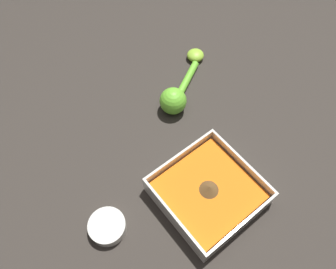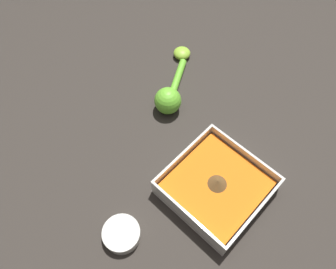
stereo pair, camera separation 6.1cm
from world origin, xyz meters
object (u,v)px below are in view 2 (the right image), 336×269
(lemon_squeezer, at_px, (169,97))
(lemon_half, at_px, (182,53))
(square_dish, at_px, (216,187))
(spice_bowl, at_px, (122,234))

(lemon_squeezer, height_order, lemon_half, lemon_squeezer)
(lemon_squeezer, relative_size, lemon_half, 3.81)
(square_dish, bearing_deg, lemon_squeezer, -113.07)
(square_dish, relative_size, spice_bowl, 2.59)
(square_dish, relative_size, lemon_half, 4.18)
(spice_bowl, distance_m, lemon_half, 0.58)
(lemon_squeezer, bearing_deg, lemon_half, -176.58)
(square_dish, relative_size, lemon_squeezer, 1.10)
(spice_bowl, xyz_separation_m, lemon_squeezer, (-0.34, -0.18, 0.02))
(spice_bowl, height_order, lemon_squeezer, lemon_squeezer)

